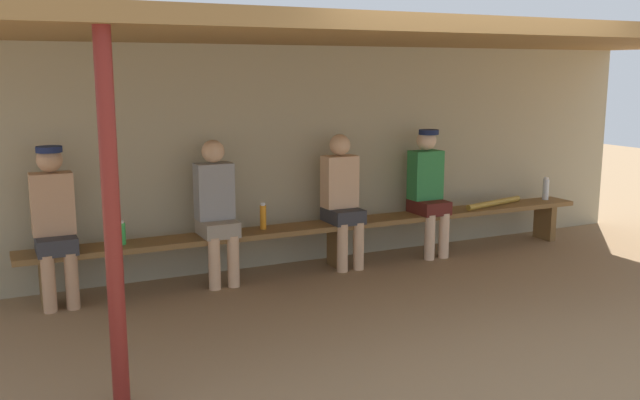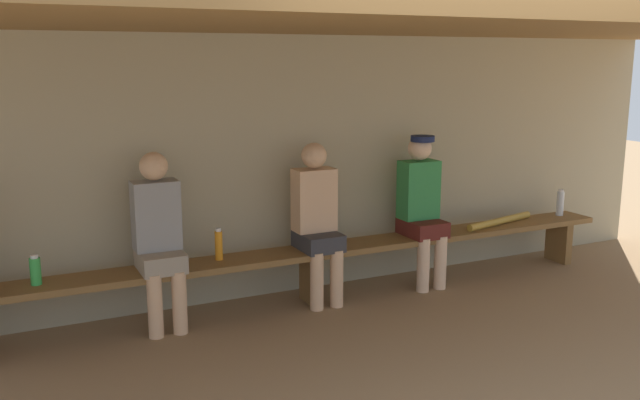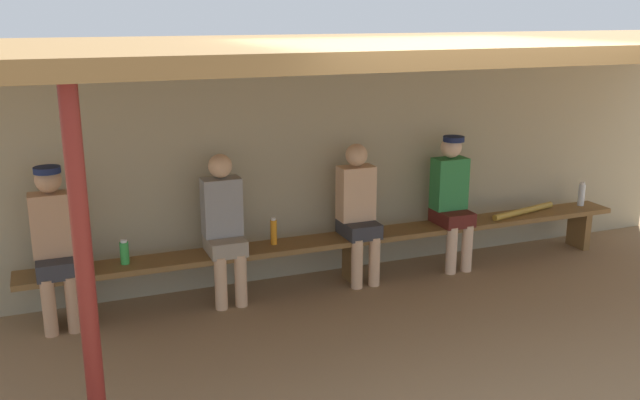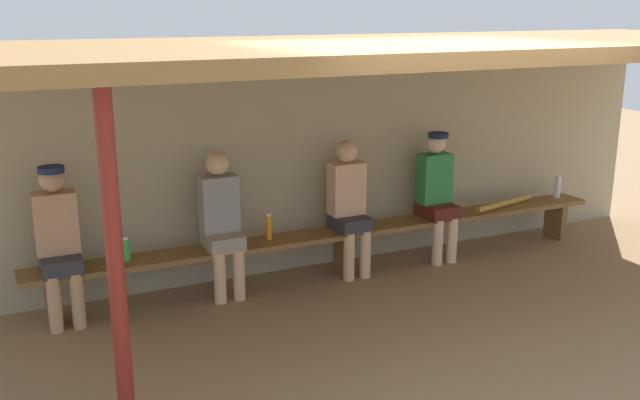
{
  "view_description": "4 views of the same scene",
  "coord_description": "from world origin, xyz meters",
  "views": [
    {
      "loc": [
        -3.13,
        -4.55,
        1.96
      ],
      "look_at": [
        -0.35,
        1.22,
        0.77
      ],
      "focal_mm": 39.35,
      "sensor_mm": 36.0,
      "label": 1
    },
    {
      "loc": [
        -2.32,
        -3.43,
        2.01
      ],
      "look_at": [
        0.01,
        1.39,
        0.9
      ],
      "focal_mm": 38.72,
      "sensor_mm": 36.0,
      "label": 2
    },
    {
      "loc": [
        -2.63,
        -4.23,
        2.54
      ],
      "look_at": [
        -0.42,
        1.32,
        0.91
      ],
      "focal_mm": 39.26,
      "sensor_mm": 36.0,
      "label": 3
    },
    {
      "loc": [
        -3.07,
        -4.46,
        2.6
      ],
      "look_at": [
        -0.38,
        1.28,
        0.87
      ],
      "focal_mm": 40.21,
      "sensor_mm": 36.0,
      "label": 4
    }
  ],
  "objects": [
    {
      "name": "support_post",
      "position": [
        -2.51,
        -0.55,
        1.1
      ],
      "size": [
        0.1,
        0.1,
        2.2
      ],
      "primitive_type": "cylinder",
      "color": "maroon",
      "rests_on": "ground"
    },
    {
      "name": "dugout_roof",
      "position": [
        0.0,
        0.7,
        2.26
      ],
      "size": [
        8.0,
        2.8,
        0.12
      ],
      "primitive_type": "cube",
      "color": "olive",
      "rests_on": "back_wall"
    },
    {
      "name": "water_bottle_orange",
      "position": [
        -2.1,
        1.56,
        0.56
      ],
      "size": [
        0.07,
        0.07,
        0.22
      ],
      "color": "green",
      "rests_on": "bench"
    },
    {
      "name": "player_near_post",
      "position": [
        1.09,
        1.55,
        0.75
      ],
      "size": [
        0.34,
        0.42,
        1.34
      ],
      "color": "#591E19",
      "rests_on": "ground"
    },
    {
      "name": "baseball_bat",
      "position": [
        1.98,
        1.55,
        0.49
      ],
      "size": [
        0.88,
        0.27,
        0.07
      ],
      "primitive_type": "cylinder",
      "rotation": [
        0.0,
        1.57,
        0.23
      ],
      "color": "#B28C33",
      "rests_on": "bench"
    },
    {
      "name": "back_wall",
      "position": [
        0.0,
        2.0,
        1.1
      ],
      "size": [
        8.0,
        0.2,
        2.2
      ],
      "primitive_type": "cube",
      "color": "tan",
      "rests_on": "ground"
    },
    {
      "name": "water_bottle_green",
      "position": [
        -0.77,
        1.59,
        0.58
      ],
      "size": [
        0.06,
        0.06,
        0.25
      ],
      "color": "orange",
      "rests_on": "bench"
    },
    {
      "name": "player_rightmost",
      "position": [
        -1.24,
        1.55,
        0.73
      ],
      "size": [
        0.34,
        0.42,
        1.34
      ],
      "color": "gray",
      "rests_on": "ground"
    },
    {
      "name": "ground_plane",
      "position": [
        0.0,
        0.0,
        0.0
      ],
      "size": [
        24.0,
        24.0,
        0.0
      ],
      "primitive_type": "plane",
      "color": "#8C6D4C"
    },
    {
      "name": "player_leftmost",
      "position": [
        0.06,
        1.55,
        0.73
      ],
      "size": [
        0.34,
        0.42,
        1.34
      ],
      "color": "#333338",
      "rests_on": "ground"
    },
    {
      "name": "bench",
      "position": [
        0.0,
        1.55,
        0.39
      ],
      "size": [
        6.0,
        0.36,
        0.46
      ],
      "color": "brown",
      "rests_on": "ground"
    },
    {
      "name": "water_bottle_blue",
      "position": [
        2.78,
        1.6,
        0.59
      ],
      "size": [
        0.07,
        0.07,
        0.26
      ],
      "color": "silver",
      "rests_on": "bench"
    },
    {
      "name": "player_middle",
      "position": [
        -2.64,
        1.55,
        0.75
      ],
      "size": [
        0.34,
        0.42,
        1.34
      ],
      "color": "#333338",
      "rests_on": "ground"
    }
  ]
}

